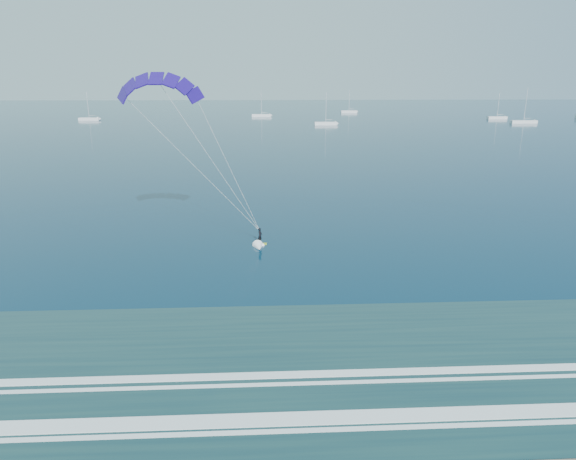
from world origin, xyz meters
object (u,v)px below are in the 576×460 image
(sailboat_6, at_px, (524,122))
(sailboat_1, at_px, (89,119))
(sailboat_2, at_px, (261,115))
(sailboat_5, at_px, (497,118))
(sailboat_3, at_px, (326,123))
(kitesurfer_rig, at_px, (209,156))
(sailboat_4, at_px, (349,111))

(sailboat_6, bearing_deg, sailboat_1, 172.20)
(sailboat_2, bearing_deg, sailboat_6, -22.93)
(sailboat_2, distance_m, sailboat_5, 105.98)
(sailboat_2, relative_size, sailboat_3, 1.00)
(kitesurfer_rig, bearing_deg, sailboat_6, 54.62)
(sailboat_3, relative_size, sailboat_5, 1.05)
(sailboat_4, relative_size, sailboat_6, 0.84)
(sailboat_3, bearing_deg, sailboat_1, 163.77)
(kitesurfer_rig, relative_size, sailboat_3, 1.51)
(sailboat_2, bearing_deg, sailboat_1, -164.92)
(sailboat_2, distance_m, sailboat_4, 54.61)
(sailboat_5, xyz_separation_m, sailboat_6, (0.29, -23.42, 0.01))
(kitesurfer_rig, relative_size, sailboat_4, 1.57)
(sailboat_5, bearing_deg, kitesurfer_rig, -121.58)
(sailboat_1, bearing_deg, sailboat_6, -7.80)
(sailboat_2, bearing_deg, sailboat_4, 32.06)
(sailboat_1, bearing_deg, sailboat_3, -16.23)
(sailboat_1, xyz_separation_m, sailboat_4, (119.70, 48.76, -0.00))
(sailboat_1, height_order, sailboat_6, sailboat_6)
(sailboat_6, bearing_deg, kitesurfer_rig, -125.38)
(sailboat_4, distance_m, sailboat_5, 76.11)
(sailboat_3, distance_m, sailboat_6, 79.81)
(kitesurfer_rig, bearing_deg, sailboat_4, 77.26)
(kitesurfer_rig, xyz_separation_m, sailboat_4, (51.32, 226.98, -8.73))
(sailboat_1, relative_size, sailboat_2, 0.98)
(sailboat_4, bearing_deg, sailboat_2, -147.94)
(sailboat_2, xyz_separation_m, sailboat_6, (104.24, -44.10, 0.01))
(sailboat_5, relative_size, sailboat_6, 0.84)
(sailboat_5, bearing_deg, sailboat_4, 139.26)
(sailboat_2, xyz_separation_m, sailboat_3, (24.54, -48.29, 0.00))
(kitesurfer_rig, bearing_deg, sailboat_3, 78.83)
(kitesurfer_rig, height_order, sailboat_3, kitesurfer_rig)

